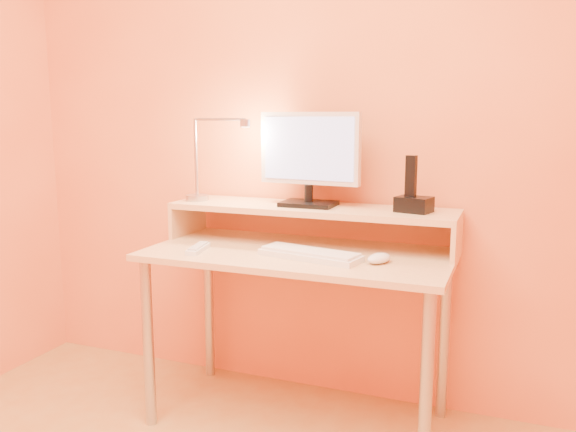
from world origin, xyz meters
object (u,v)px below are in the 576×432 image
at_px(phone_dock, 414,204).
at_px(keyboard, 310,255).
at_px(monitor_panel, 310,148).
at_px(remote_control, 198,249).
at_px(lamp_base, 197,198).
at_px(mouse, 379,258).

height_order(phone_dock, keyboard, phone_dock).
bearing_deg(monitor_panel, phone_dock, 3.02).
xyz_separation_m(phone_dock, remote_control, (-0.80, -0.29, -0.18)).
bearing_deg(remote_control, phone_dock, 9.67).
bearing_deg(phone_dock, lamp_base, -164.82).
bearing_deg(keyboard, mouse, 15.45).
xyz_separation_m(monitor_panel, mouse, (0.35, -0.23, -0.38)).
relative_size(monitor_panel, keyboard, 1.09).
distance_m(lamp_base, phone_dock, 0.95).
relative_size(monitor_panel, phone_dock, 3.33).
xyz_separation_m(mouse, remote_control, (-0.71, -0.07, -0.01)).
height_order(phone_dock, remote_control, phone_dock).
relative_size(monitor_panel, lamp_base, 4.33).
height_order(monitor_panel, keyboard, monitor_panel).
height_order(lamp_base, keyboard, lamp_base).
bearing_deg(phone_dock, monitor_panel, -167.95).
xyz_separation_m(monitor_panel, lamp_base, (-0.51, -0.04, -0.23)).
bearing_deg(keyboard, remote_control, -162.19).
bearing_deg(mouse, monitor_panel, 170.51).
height_order(monitor_panel, mouse, monitor_panel).
distance_m(lamp_base, mouse, 0.90).
height_order(mouse, remote_control, mouse).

